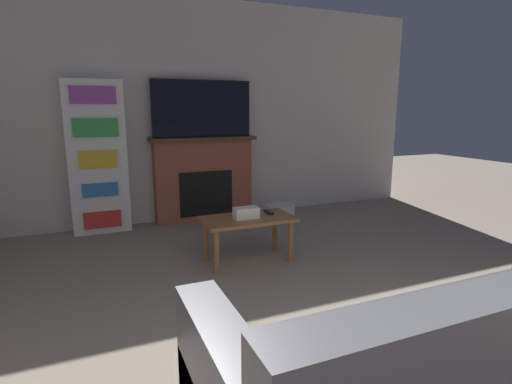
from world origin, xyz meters
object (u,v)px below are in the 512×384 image
Objects in this scene: tv at (202,109)px; couch at (471,377)px; coffee_table at (248,225)px; storage_basket at (280,212)px; fireplace at (204,179)px; bookshelf at (98,158)px.

couch is at bearing -89.27° from tv.
coffee_table reaches higher than storage_basket.
coffee_table is 1.50m from storage_basket.
fireplace is 3.83m from couch.
bookshelf reaches higher than couch.
bookshelf is 4.45× the size of storage_basket.
tv is at bearing -90.00° from fireplace.
tv is 3.20× the size of storage_basket.
storage_basket is at bearing -25.29° from fireplace.
fireplace is 0.60× the size of couch.
tv is 1.61m from storage_basket.
storage_basket is (0.90, 1.17, -0.25)m from coffee_table.
coffee_table is at bearing -127.83° from storage_basket.
couch is 5.77× the size of storage_basket.
bookshelf is (-1.27, 3.80, 0.55)m from couch.
fireplace reaches higher than storage_basket.
tv reaches higher than bookshelf.
bookshelf is (-1.22, -0.00, -0.54)m from tv.
couch is (0.05, -3.83, -0.23)m from fireplace.
fireplace is 1.59m from coffee_table.
tv reaches higher than couch.
fireplace is at bearing 1.08° from bookshelf.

